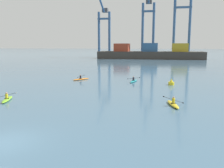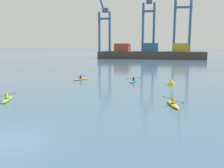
% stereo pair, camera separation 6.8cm
% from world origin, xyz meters
% --- Properties ---
extents(ground_plane, '(800.00, 800.00, 0.00)m').
position_xyz_m(ground_plane, '(0.00, 0.00, 0.00)').
color(ground_plane, '#476B84').
extents(container_barge, '(46.30, 10.38, 6.94)m').
position_xyz_m(container_barge, '(4.78, 95.76, 2.46)').
color(container_barge, '#38332D').
rests_on(container_barge, ground).
extents(gantry_crane_west, '(6.60, 18.41, 30.50)m').
position_xyz_m(gantry_crane_west, '(-18.95, 106.43, 15.60)').
color(gantry_crane_west, '#335684').
rests_on(gantry_crane_west, ground).
extents(gantry_crane_west_mid, '(6.47, 16.82, 34.45)m').
position_xyz_m(gantry_crane_west_mid, '(2.98, 106.68, 17.42)').
color(gantry_crane_west_mid, '#335684').
rests_on(gantry_crane_west_mid, ground).
extents(gantry_crane_east_mid, '(8.20, 21.39, 37.63)m').
position_xyz_m(gantry_crane_east_mid, '(18.69, 104.78, 18.76)').
color(gantry_crane_east_mid, '#335684').
rests_on(gantry_crane_east_mid, ground).
extents(channel_buoy, '(0.90, 0.90, 1.00)m').
position_xyz_m(channel_buoy, '(11.07, 24.54, 0.36)').
color(channel_buoy, yellow).
rests_on(channel_buoy, ground).
extents(kayak_lime, '(2.13, 3.40, 0.95)m').
position_xyz_m(kayak_lime, '(-7.00, 10.25, 0.17)').
color(kayak_lime, '#7ABC2D').
rests_on(kayak_lime, ground).
extents(kayak_orange, '(2.47, 3.11, 1.00)m').
position_xyz_m(kayak_orange, '(-4.19, 26.86, 0.17)').
color(kayak_orange, orange).
rests_on(kayak_orange, ground).
extents(kayak_yellow, '(2.14, 3.44, 1.03)m').
position_xyz_m(kayak_yellow, '(10.71, 11.62, 0.17)').
color(kayak_yellow, yellow).
rests_on(kayak_yellow, ground).
extents(kayak_teal, '(2.24, 3.45, 0.95)m').
position_xyz_m(kayak_teal, '(5.09, 26.43, 0.17)').
color(kayak_teal, teal).
rests_on(kayak_teal, ground).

